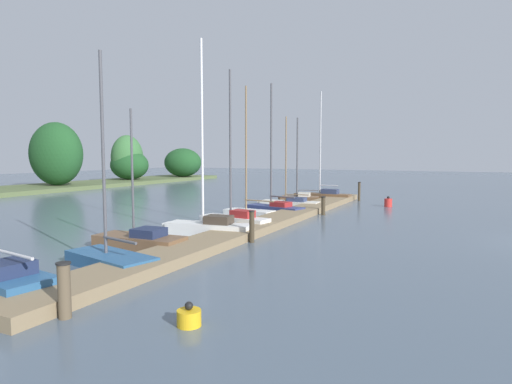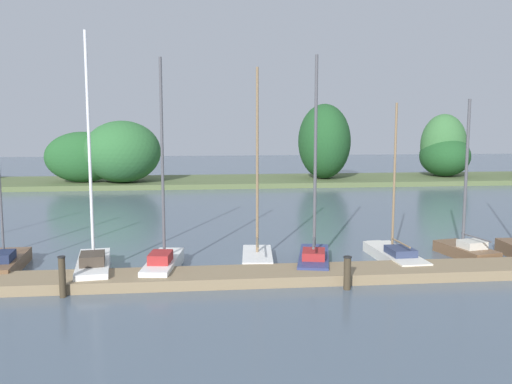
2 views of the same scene
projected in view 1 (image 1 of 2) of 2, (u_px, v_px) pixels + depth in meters
name	position (u px, v px, depth m)	size (l,w,h in m)	color
dock_pier	(273.00, 221.00, 21.70)	(29.04, 1.80, 0.35)	#847051
sailboat_0	(0.00, 276.00, 10.99)	(1.75, 3.58, 7.44)	#285684
sailboat_1	(108.00, 256.00, 13.52)	(1.93, 3.59, 6.66)	#285684
sailboat_2	(137.00, 240.00, 16.15)	(1.49, 3.76, 5.20)	brown
sailboat_3	(207.00, 225.00, 18.72)	(1.56, 4.10, 8.39)	white
sailboat_4	(233.00, 218.00, 20.90)	(1.41, 3.88, 7.54)	white
sailboat_5	(247.00, 210.00, 24.45)	(1.38, 3.24, 7.33)	white
sailboat_6	(273.00, 206.00, 25.97)	(1.89, 4.06, 7.72)	navy
sailboat_7	(288.00, 203.00, 28.97)	(1.33, 4.27, 6.04)	silver
sailboat_8	(299.00, 197.00, 31.87)	(1.65, 3.06, 6.21)	brown
sailboat_9	(322.00, 194.00, 33.25)	(1.11, 4.50, 8.29)	brown
mooring_piling_0	(64.00, 290.00, 9.19)	(0.31, 0.31, 1.22)	brown
mooring_piling_1	(252.00, 226.00, 17.18)	(0.23, 0.23, 1.28)	#3D3323
mooring_piling_2	(323.00, 206.00, 25.03)	(0.27, 0.27, 1.09)	#3D3323
mooring_piling_3	(359.00, 191.00, 32.82)	(0.22, 0.22, 1.44)	#3D3323
channel_buoy_0	(388.00, 203.00, 29.08)	(0.51, 0.51, 0.72)	red
channel_buoy_1	(189.00, 317.00, 8.82)	(0.50, 0.50, 0.51)	gold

